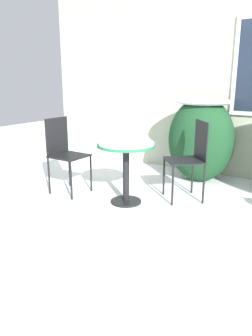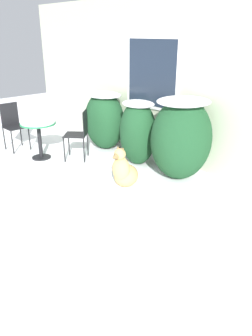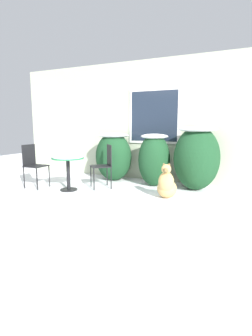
# 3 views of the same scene
# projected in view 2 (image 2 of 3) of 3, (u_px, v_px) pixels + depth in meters

# --- Properties ---
(ground_plane) EXTENTS (16.00, 16.00, 0.00)m
(ground_plane) POSITION_uv_depth(u_px,v_px,m) (60.00, 183.00, 5.47)
(ground_plane) COLOR white
(house_wall) EXTENTS (8.00, 0.10, 2.98)m
(house_wall) POSITION_uv_depth(u_px,v_px,m) (152.00, 79.00, 6.28)
(house_wall) COLOR #B2BC9E
(house_wall) RESTS_ON ground_plane
(shrub_left) EXTENTS (0.95, 0.75, 1.21)m
(shrub_left) POSITION_uv_depth(u_px,v_px,m) (104.00, 119.00, 6.90)
(shrub_left) COLOR #194223
(shrub_left) RESTS_ON ground_plane
(shrub_middle) EXTENTS (0.75, 0.61, 1.21)m
(shrub_middle) POSITION_uv_depth(u_px,v_px,m) (138.00, 131.00, 6.05)
(shrub_middle) COLOR #194223
(shrub_middle) RESTS_ON ground_plane
(shrub_right) EXTENTS (0.98, 1.07, 1.38)m
(shrub_right) POSITION_uv_depth(u_px,v_px,m) (181.00, 137.00, 5.42)
(shrub_right) COLOR #194223
(shrub_right) RESTS_ON ground_plane
(patio_table) EXTENTS (0.68, 0.68, 0.75)m
(patio_table) POSITION_uv_depth(u_px,v_px,m) (39.00, 129.00, 6.34)
(patio_table) COLOR black
(patio_table) RESTS_ON ground_plane
(patio_chair_near_table) EXTENTS (0.59, 0.59, 0.97)m
(patio_chair_near_table) POSITION_uv_depth(u_px,v_px,m) (79.00, 132.00, 6.32)
(patio_chair_near_table) COLOR black
(patio_chair_near_table) RESTS_ON ground_plane
(patio_chair_far_side) EXTENTS (0.42, 0.42, 0.97)m
(patio_chair_far_side) POSITION_uv_depth(u_px,v_px,m) (13.00, 124.00, 6.89)
(patio_chair_far_side) COLOR black
(patio_chair_far_side) RESTS_ON ground_plane
(dog) EXTENTS (0.44, 0.63, 0.70)m
(dog) POSITION_uv_depth(u_px,v_px,m) (124.00, 172.00, 5.25)
(dog) COLOR tan
(dog) RESTS_ON ground_plane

